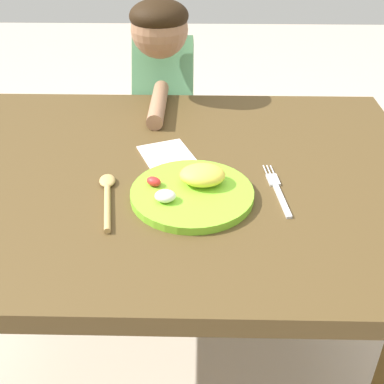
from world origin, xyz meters
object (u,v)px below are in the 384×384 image
(spoon, at_px, (107,194))
(person, at_px, (165,127))
(fork, at_px, (277,190))
(plate, at_px, (193,190))

(spoon, height_order, person, person)
(fork, relative_size, person, 0.21)
(plate, relative_size, person, 0.27)
(fork, distance_m, person, 0.73)
(person, bearing_deg, plate, 99.39)
(plate, distance_m, fork, 0.19)
(plate, height_order, person, person)
(plate, relative_size, spoon, 1.24)
(spoon, distance_m, person, 0.70)
(fork, xyz_separation_m, person, (-0.30, 0.64, -0.16))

